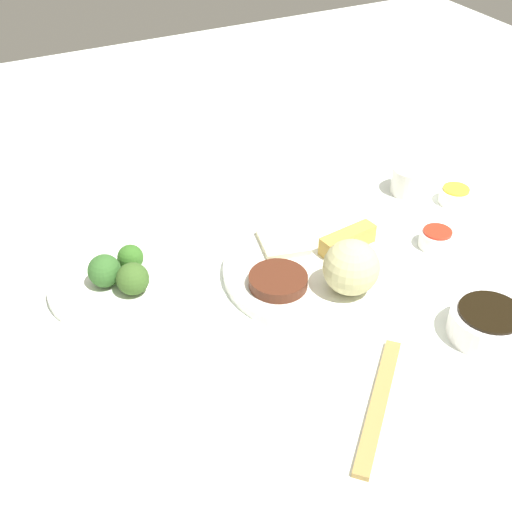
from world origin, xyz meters
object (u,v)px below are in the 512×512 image
object	(u,v)px
sauce_ramekin_hot_mustard	(455,196)
main_plate	(314,270)
soy_sauce_bowl	(488,324)
sauce_ramekin_sweet_and_sour	(436,239)
teacup	(411,180)
chopsticks_pair	(378,404)
broccoli_plate	(114,286)

from	to	relation	value
sauce_ramekin_hot_mustard	main_plate	bearing A→B (deg)	101.33
main_plate	soy_sauce_bowl	size ratio (longest dim) A/B	2.61
soy_sauce_bowl	sauce_ramekin_sweet_and_sour	world-z (taller)	soy_sauce_bowl
teacup	chopsticks_pair	bearing A→B (deg)	138.95
main_plate	chopsticks_pair	bearing A→B (deg)	166.65
broccoli_plate	sauce_ramekin_hot_mustard	world-z (taller)	sauce_ramekin_hot_mustard
sauce_ramekin_hot_mustard	chopsticks_pair	size ratio (longest dim) A/B	0.25
main_plate	teacup	world-z (taller)	teacup
broccoli_plate	soy_sauce_bowl	world-z (taller)	soy_sauce_bowl
soy_sauce_bowl	teacup	bearing A→B (deg)	-21.05
chopsticks_pair	sauce_ramekin_hot_mustard	bearing A→B (deg)	-50.11
teacup	sauce_ramekin_hot_mustard	bearing A→B (deg)	-143.00
main_plate	soy_sauce_bowl	xyz separation A→B (m)	(-0.22, -0.14, 0.01)
sauce_ramekin_sweet_and_sour	soy_sauce_bowl	bearing A→B (deg)	160.05
broccoli_plate	soy_sauce_bowl	bearing A→B (deg)	-127.25
broccoli_plate	sauce_ramekin_sweet_and_sour	xyz separation A→B (m)	(-0.13, -0.50, 0.01)
main_plate	sauce_ramekin_hot_mustard	size ratio (longest dim) A/B	4.99
main_plate	chopsticks_pair	distance (m)	0.27
sauce_ramekin_sweet_and_sour	teacup	xyz separation A→B (m)	(0.16, -0.06, 0.01)
sauce_ramekin_hot_mustard	teacup	bearing A→B (deg)	37.00
broccoli_plate	teacup	bearing A→B (deg)	-87.11
main_plate	broccoli_plate	world-z (taller)	main_plate
broccoli_plate	sauce_ramekin_hot_mustard	distance (m)	0.61
soy_sauce_bowl	sauce_ramekin_hot_mustard	bearing A→B (deg)	-32.77
soy_sauce_bowl	sauce_ramekin_sweet_and_sour	xyz separation A→B (m)	(0.20, -0.07, -0.01)
teacup	sauce_ramekin_sweet_and_sour	bearing A→B (deg)	157.57
main_plate	broccoli_plate	size ratio (longest dim) A/B	1.43
soy_sauce_bowl	teacup	distance (m)	0.38
teacup	broccoli_plate	bearing A→B (deg)	92.89
chopsticks_pair	main_plate	bearing A→B (deg)	-13.35
sauce_ramekin_hot_mustard	sauce_ramekin_sweet_and_sour	xyz separation A→B (m)	(-0.09, 0.11, 0.00)
main_plate	teacup	bearing A→B (deg)	-64.83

